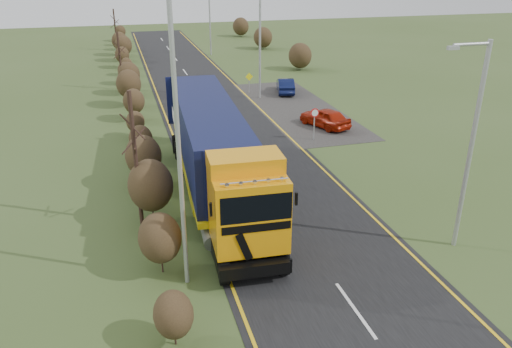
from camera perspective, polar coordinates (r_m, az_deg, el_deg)
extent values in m
plane|color=#3A4D21|center=(20.67, 6.34, -8.51)|extent=(160.00, 160.00, 0.00)
cube|color=black|center=(29.17, -0.85, 1.50)|extent=(8.00, 120.00, 0.02)
cube|color=#2C2927|center=(40.08, 4.53, 7.55)|extent=(6.00, 18.00, 0.02)
cube|color=yellow|center=(28.52, -8.06, 0.78)|extent=(0.12, 116.00, 0.01)
cube|color=yellow|center=(30.25, 5.95, 2.22)|extent=(0.12, 116.00, 0.01)
cube|color=silver|center=(17.69, 11.24, -14.93)|extent=(0.12, 3.00, 0.01)
cube|color=silver|center=(23.92, 2.83, -3.61)|extent=(0.12, 3.00, 0.01)
cube|color=silver|center=(30.97, -1.80, 2.86)|extent=(0.12, 3.00, 0.01)
cube|color=silver|center=(38.40, -4.70, 6.87)|extent=(0.12, 3.00, 0.01)
cube|color=silver|center=(46.01, -6.67, 9.56)|extent=(0.12, 3.00, 0.01)
cube|color=silver|center=(53.74, -8.10, 11.47)|extent=(0.12, 3.00, 0.01)
cube|color=silver|center=(61.54, -9.18, 12.90)|extent=(0.12, 3.00, 0.01)
cube|color=silver|center=(69.39, -10.03, 14.00)|extent=(0.12, 3.00, 0.01)
cube|color=silver|center=(77.27, -10.71, 14.88)|extent=(0.12, 3.00, 0.01)
ellipsoid|color=#322416|center=(15.61, -9.42, -15.53)|extent=(1.21, 1.57, 1.39)
ellipsoid|color=#322416|center=(18.73, -10.93, -7.15)|extent=(1.58, 2.06, 1.82)
ellipsoid|color=#322416|center=(22.13, -11.96, -1.25)|extent=(1.96, 2.55, 2.25)
ellipsoid|color=#322416|center=(25.87, -12.74, 2.05)|extent=(1.83, 2.38, 2.10)
ellipsoid|color=#322416|center=(29.79, -13.04, 3.97)|extent=(1.37, 1.78, 1.57)
ellipsoid|color=#322416|center=(33.64, -13.63, 5.85)|extent=(1.20, 1.56, 1.38)
ellipsoid|color=#322416|center=(37.41, -13.79, 8.10)|extent=(1.55, 2.02, 1.78)
ellipsoid|color=#322416|center=(41.20, -14.36, 9.95)|extent=(1.95, 2.53, 2.24)
ellipsoid|color=#322416|center=(45.13, -14.31, 10.96)|extent=(1.85, 2.41, 2.13)
ellipsoid|color=#322416|center=(49.14, -14.72, 11.38)|extent=(1.40, 1.81, 1.61)
ellipsoid|color=#322416|center=(53.10, -14.58, 12.03)|extent=(1.19, 1.55, 1.37)
ellipsoid|color=#322416|center=(56.98, -15.05, 13.03)|extent=(1.52, 1.97, 1.75)
ellipsoid|color=#322416|center=(60.88, -14.92, 14.03)|extent=(1.93, 2.51, 2.22)
ellipsoid|color=#322416|center=(64.84, -15.32, 14.47)|extent=(1.88, 2.44, 2.16)
ellipsoid|color=#322416|center=(68.86, -15.08, 14.61)|extent=(1.43, 1.85, 1.64)
ellipsoid|color=#322416|center=(72.85, -15.45, 14.84)|extent=(1.19, 1.55, 1.37)
ellipsoid|color=#322416|center=(76.79, -15.25, 15.46)|extent=(1.49, 1.93, 1.71)
cylinder|color=#311F18|center=(21.66, -13.57, 1.46)|extent=(0.18, 0.18, 6.05)
cylinder|color=#311F18|center=(46.94, -15.26, 12.31)|extent=(0.18, 0.18, 5.06)
cylinder|color=#311F18|center=(68.70, -15.77, 15.56)|extent=(0.18, 0.18, 5.15)
cube|color=black|center=(19.86, -1.61, -7.28)|extent=(2.81, 5.02, 0.48)
cube|color=orange|center=(18.20, -0.93, -4.00)|extent=(2.78, 2.48, 2.77)
cube|color=black|center=(18.25, 0.02, -10.91)|extent=(2.66, 0.27, 0.59)
cube|color=black|center=(17.52, -1.35, -8.36)|extent=(0.64, 0.05, 1.14)
cube|color=black|center=(17.73, 1.48, -7.95)|extent=(0.64, 0.05, 1.14)
cube|color=black|center=(16.94, 0.05, -3.96)|extent=(2.50, 0.19, 1.01)
cube|color=black|center=(17.27, 0.08, -6.20)|extent=(2.45, 0.16, 0.30)
cube|color=orange|center=(17.82, -1.27, 1.34)|extent=(2.74, 1.63, 0.60)
cylinder|color=silver|center=(16.76, -0.18, -0.84)|extent=(2.34, 0.19, 0.06)
cube|color=black|center=(16.83, -5.18, -4.05)|extent=(0.09, 0.12, 0.48)
cube|color=black|center=(17.55, 4.63, -2.82)|extent=(0.09, 0.12, 0.48)
cylinder|color=gray|center=(19.98, -5.34, -7.00)|extent=(0.67, 1.41, 0.60)
cylinder|color=gray|center=(20.47, 1.44, -6.10)|extent=(0.67, 1.41, 0.60)
cube|color=yellow|center=(25.71, -5.38, 1.42)|extent=(3.38, 13.53, 0.26)
cube|color=black|center=(25.16, -5.52, 4.79)|extent=(3.33, 13.10, 2.93)
cube|color=#0E133D|center=(31.33, -7.72, 8.41)|extent=(2.64, 0.20, 2.93)
cube|color=#0E133D|center=(19.21, -1.97, -1.14)|extent=(2.64, 0.20, 2.93)
cube|color=black|center=(29.66, -6.79, 3.12)|extent=(2.65, 3.96, 0.37)
cube|color=yellow|center=(24.85, -7.81, -1.31)|extent=(0.36, 5.85, 0.48)
cube|color=yellow|center=(25.27, -1.99, -0.66)|extent=(0.36, 5.85, 0.48)
cylinder|color=black|center=(18.35, -3.72, -10.86)|extent=(0.40, 1.12, 1.11)
cylinder|color=black|center=(18.84, 3.03, -9.84)|extent=(0.40, 1.12, 1.11)
cylinder|color=black|center=(20.57, -5.30, -6.83)|extent=(0.40, 1.12, 1.11)
cylinder|color=black|center=(21.01, 0.73, -6.03)|extent=(0.40, 1.12, 1.11)
cylinder|color=black|center=(28.68, -8.66, 2.00)|extent=(0.40, 1.12, 1.11)
cylinder|color=black|center=(29.00, -4.29, 2.45)|extent=(0.40, 1.12, 1.11)
cylinder|color=black|center=(29.67, -8.94, 2.72)|extent=(0.40, 1.12, 1.11)
cylinder|color=black|center=(29.98, -4.70, 3.15)|extent=(0.40, 1.12, 1.11)
cylinder|color=black|center=(30.67, -9.19, 3.39)|extent=(0.40, 1.12, 1.11)
cylinder|color=black|center=(30.96, -5.08, 3.80)|extent=(0.40, 1.12, 1.11)
imported|color=#A41C08|center=(35.41, 7.88, 6.39)|extent=(2.97, 4.26, 1.35)
imported|color=#091036|center=(44.60, 3.38, 10.05)|extent=(2.28, 4.13, 1.29)
cylinder|color=#A5A8AB|center=(20.69, 23.31, 2.45)|extent=(0.18, 0.18, 8.30)
cylinder|color=#A5A8AB|center=(19.30, 23.46, 13.45)|extent=(1.47, 0.12, 0.12)
cube|color=#A5A8AB|center=(18.86, 21.61, 13.26)|extent=(0.41, 0.17, 0.13)
cylinder|color=#A5A8AB|center=(41.88, 0.46, 15.34)|extent=(0.18, 0.18, 10.07)
cylinder|color=#A5A8AB|center=(63.23, -5.29, 17.03)|extent=(0.18, 0.18, 8.06)
cylinder|color=#A5A8AB|center=(16.31, -8.91, 3.95)|extent=(0.16, 0.16, 11.03)
cylinder|color=#A5A8AB|center=(32.63, 6.64, 5.43)|extent=(0.08, 0.08, 1.83)
cylinder|color=red|center=(32.34, 6.74, 6.96)|extent=(0.59, 0.04, 0.59)
cylinder|color=white|center=(32.32, 6.75, 6.95)|extent=(0.44, 0.02, 0.44)
cylinder|color=#A5A8AB|center=(44.51, -0.80, 10.10)|extent=(0.08, 0.08, 1.35)
cube|color=yellow|center=(44.30, -0.79, 11.06)|extent=(0.68, 0.04, 0.68)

